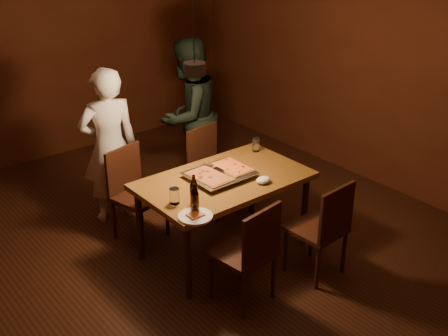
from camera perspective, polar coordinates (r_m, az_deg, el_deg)
room_shell at (r=4.68m, az=-2.92°, el=5.89°), size 6.00×6.00×6.00m
dining_table at (r=4.99m, az=0.00°, el=-1.80°), size 1.50×0.90×0.75m
chair_far_left at (r=5.39m, az=-9.31°, el=-1.70°), size 0.51×0.51×0.49m
chair_far_right at (r=5.80m, az=-1.47°, el=0.66°), size 0.48×0.48×0.49m
chair_near_left at (r=4.40m, az=2.74°, el=-7.95°), size 0.47×0.47×0.49m
chair_near_right at (r=4.79m, az=10.24°, el=-5.41°), size 0.44×0.44×0.49m
pizza_tray at (r=4.96m, az=-0.43°, el=-0.73°), size 0.55×0.45×0.05m
pizza_meat at (r=4.87m, az=-1.51°, el=-0.85°), size 0.27×0.41×0.02m
pizza_cheese at (r=5.04m, az=0.85°, el=0.11°), size 0.23×0.37×0.02m
spatula at (r=4.97m, az=-0.69°, el=-0.21°), size 0.12×0.25×0.04m
beer_bottle_a at (r=4.37m, az=-3.00°, el=-3.05°), size 0.07×0.07×0.25m
beer_bottle_b at (r=4.50m, az=-3.08°, el=-2.18°), size 0.07×0.07×0.25m
water_glass_left at (r=4.54m, az=-5.06°, el=-2.84°), size 0.08×0.08×0.13m
water_glass_right at (r=5.49m, az=3.25°, el=2.37°), size 0.07×0.07×0.14m
plate_slice at (r=4.36m, az=-2.92°, el=-4.91°), size 0.27×0.27×0.03m
napkin at (r=4.88m, az=4.01°, el=-1.23°), size 0.14×0.10×0.06m
diner_white at (r=5.62m, az=-11.58°, el=2.16°), size 0.64×0.49×1.59m
diner_dark at (r=6.17m, az=-3.65°, el=5.31°), size 0.98×0.85×1.70m
pendant_lamp at (r=4.57m, az=-3.02°, el=10.16°), size 0.18×0.18×1.10m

